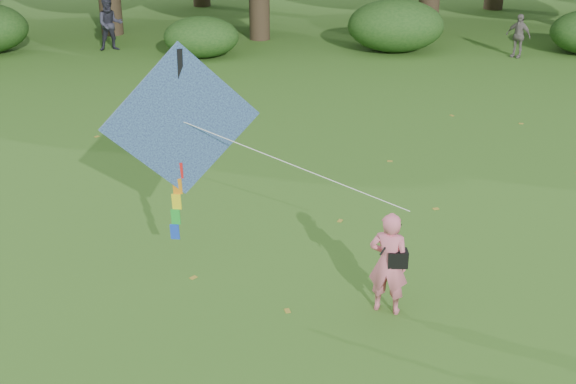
{
  "coord_description": "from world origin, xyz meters",
  "views": [
    {
      "loc": [
        -1.24,
        -8.43,
        6.22
      ],
      "look_at": [
        -1.11,
        2.0,
        1.5
      ],
      "focal_mm": 45.0,
      "sensor_mm": 36.0,
      "label": 1
    }
  ],
  "objects_px": {
    "bystander_left": "(110,24)",
    "bystander_right": "(518,36)",
    "man_kite_flyer": "(389,263)",
    "flying_kite": "(182,124)"
  },
  "relations": [
    {
      "from": "bystander_right",
      "to": "flying_kite",
      "type": "relative_size",
      "value": 0.35
    },
    {
      "from": "man_kite_flyer",
      "to": "bystander_right",
      "type": "relative_size",
      "value": 1.08
    },
    {
      "from": "bystander_right",
      "to": "flying_kite",
      "type": "bearing_deg",
      "value": -81.39
    },
    {
      "from": "man_kite_flyer",
      "to": "flying_kite",
      "type": "distance_m",
      "value": 3.68
    },
    {
      "from": "man_kite_flyer",
      "to": "bystander_left",
      "type": "relative_size",
      "value": 0.87
    },
    {
      "from": "man_kite_flyer",
      "to": "bystander_right",
      "type": "xyz_separation_m",
      "value": [
        6.84,
        16.04,
        -0.06
      ]
    },
    {
      "from": "bystander_left",
      "to": "bystander_right",
      "type": "xyz_separation_m",
      "value": [
        14.63,
        -1.25,
        -0.19
      ]
    },
    {
      "from": "man_kite_flyer",
      "to": "bystander_left",
      "type": "distance_m",
      "value": 18.96
    },
    {
      "from": "flying_kite",
      "to": "bystander_right",
      "type": "bearing_deg",
      "value": 57.27
    },
    {
      "from": "man_kite_flyer",
      "to": "bystander_left",
      "type": "bearing_deg",
      "value": -45.13
    }
  ]
}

